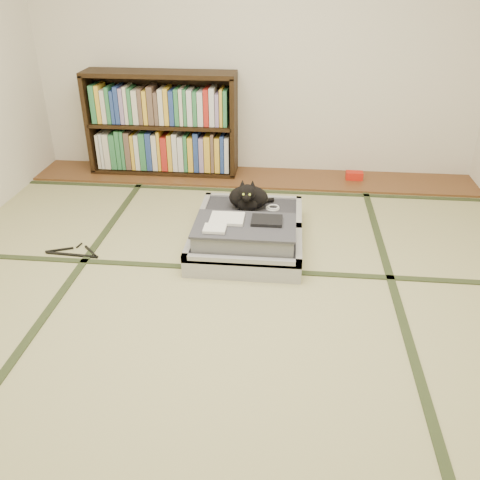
# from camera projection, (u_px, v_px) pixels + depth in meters

# --- Properties ---
(floor) EXTENTS (4.50, 4.50, 0.00)m
(floor) POSITION_uv_depth(u_px,v_px,m) (225.00, 306.00, 2.94)
(floor) COLOR tan
(floor) RESTS_ON ground
(wood_strip) EXTENTS (4.00, 0.50, 0.02)m
(wood_strip) POSITION_uv_depth(u_px,v_px,m) (253.00, 178.00, 4.69)
(wood_strip) COLOR brown
(wood_strip) RESTS_ON ground
(red_item) EXTENTS (0.15, 0.09, 0.07)m
(red_item) POSITION_uv_depth(u_px,v_px,m) (354.00, 176.00, 4.61)
(red_item) COLOR red
(red_item) RESTS_ON wood_strip
(room_shell) EXTENTS (4.50, 4.50, 4.50)m
(room_shell) POSITION_uv_depth(u_px,v_px,m) (221.00, 37.00, 2.24)
(room_shell) COLOR white
(room_shell) RESTS_ON ground
(tatami_borders) EXTENTS (4.00, 4.50, 0.01)m
(tatami_borders) POSITION_uv_depth(u_px,v_px,m) (235.00, 262.00, 3.37)
(tatami_borders) COLOR #2D381E
(tatami_borders) RESTS_ON ground
(bookcase) EXTENTS (1.35, 0.31, 0.92)m
(bookcase) POSITION_uv_depth(u_px,v_px,m) (162.00, 126.00, 4.61)
(bookcase) COLOR black
(bookcase) RESTS_ON wood_strip
(suitcase) EXTENTS (0.75, 1.00, 0.29)m
(suitcase) POSITION_uv_depth(u_px,v_px,m) (247.00, 233.00, 3.52)
(suitcase) COLOR #A3A4A8
(suitcase) RESTS_ON floor
(cat) EXTENTS (0.33, 0.33, 0.27)m
(cat) POSITION_uv_depth(u_px,v_px,m) (248.00, 198.00, 3.71)
(cat) COLOR black
(cat) RESTS_ON suitcase
(cable_coil) EXTENTS (0.10, 0.10, 0.02)m
(cable_coil) POSITION_uv_depth(u_px,v_px,m) (273.00, 208.00, 3.77)
(cable_coil) COLOR white
(cable_coil) RESTS_ON suitcase
(hanger) EXTENTS (0.39, 0.19, 0.01)m
(hanger) POSITION_uv_depth(u_px,v_px,m) (74.00, 252.00, 3.47)
(hanger) COLOR black
(hanger) RESTS_ON floor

